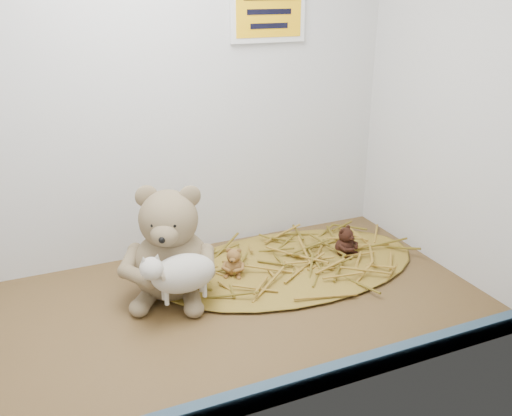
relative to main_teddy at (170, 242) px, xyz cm
name	(u,v)px	position (x,y,z in cm)	size (l,w,h in cm)	color
alcove_shell	(165,78)	(0.67, -0.61, 32.96)	(120.40, 60.20, 90.40)	#473318
front_rail	(247,400)	(0.67, -38.41, -10.24)	(119.28, 2.20, 3.60)	#355065
straw_bed	(291,265)	(28.12, 0.78, -11.44)	(61.47, 35.69, 1.19)	olive
main_teddy	(170,242)	(0.00, 0.00, 0.00)	(19.41, 20.49, 24.07)	#866C52
toy_lamb	(183,273)	(0.00, -8.63, -2.93)	(16.52, 10.08, 10.67)	beige
mini_teddy_tan	(234,260)	(14.32, 1.45, -7.67)	(5.12, 5.40, 6.35)	brown
mini_teddy_brown	(345,240)	(41.92, 0.11, -7.29)	(5.75, 6.06, 7.12)	black
wall_sign	(268,12)	(30.67, 19.79, 42.96)	(16.00, 1.20, 11.00)	#E2A00B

